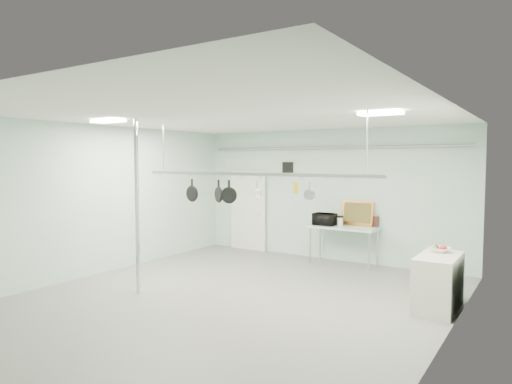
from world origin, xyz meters
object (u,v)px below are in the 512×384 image
Objects in this scene: prep_table at (343,229)px; pot_rack at (251,172)px; chrome_pole at (137,206)px; coffee_canister at (340,222)px; side_cabinet at (438,282)px; skillet_left at (192,190)px; microwave at (325,219)px; skillet_mid at (219,191)px; skillet_right at (229,191)px; fruit_bowl at (440,250)px.

pot_rack is (-0.40, -3.30, 1.40)m from prep_table.
chrome_pole is 15.49× the size of coffee_canister.
side_cabinet is (4.85, 2.00, -1.15)m from chrome_pole.
chrome_pole is at bearing -114.57° from skillet_left.
microwave is at bearing 144.48° from side_cabinet.
chrome_pole reaches higher than prep_table.
skillet_mid is at bearing -107.59° from coffee_canister.
chrome_pole is 7.52× the size of skillet_mid.
skillet_right reaches higher than coffee_canister.
microwave is at bearing 106.68° from skillet_mid.
coffee_canister is 0.49× the size of skillet_left.
microwave is at bearing 147.66° from fruit_bowl.
prep_table is at bearing 99.71° from skillet_mid.
prep_table is 0.33× the size of pot_rack.
skillet_mid reaches higher than microwave.
skillet_mid reaches higher than side_cabinet.
skillet_left is 0.64m from skillet_mid.
coffee_canister is 0.49× the size of skillet_mid.
fruit_bowl is 3.77m from skillet_right.
coffee_canister is 3.21m from fruit_bowl.
skillet_left is (0.54, 0.90, 0.27)m from chrome_pole.
skillet_right is at bearing -157.93° from fruit_bowl.
side_cabinet is at bearing 22.41° from chrome_pole.
skillet_right reaches higher than side_cabinet.
side_cabinet is at bearing 20.84° from skillet_left.
chrome_pole reaches higher than pot_rack.
side_cabinet is 3.59× the size of fruit_bowl.
side_cabinet is at bearing -80.43° from fruit_bowl.
skillet_mid is (-3.66, -1.10, 1.42)m from side_cabinet.
skillet_right is at bearing -162.20° from side_cabinet.
pot_rack is 3.46m from fruit_bowl.
coffee_canister is 3.48m from skillet_right.
skillet_left is at bearing 180.00° from pot_rack.
pot_rack reaches higher than skillet_left.
fruit_bowl is at bearing 49.10° from skillet_mid.
fruit_bowl is at bearing 149.13° from microwave.
pot_rack is 23.24× the size of coffee_canister.
skillet_left is (-1.76, -3.30, 1.04)m from prep_table.
skillet_left is 1.01× the size of skillet_right.
skillet_left is at bearing -162.17° from fruit_bowl.
skillet_left reaches higher than coffee_canister.
pot_rack is at bearing 28.35° from skillet_mid.
fruit_bowl is at bearing 99.57° from side_cabinet.
skillet_left is at bearing 58.92° from chrome_pole.
chrome_pole is 4.57m from microwave.
skillet_mid is (1.19, 0.90, 0.27)m from chrome_pole.
fruit_bowl is at bearing 2.95° from skillet_right.
skillet_right is at bearing 6.52° from skillet_left.
skillet_mid is at bearing -108.64° from prep_table.
pot_rack reaches higher than fruit_bowl.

